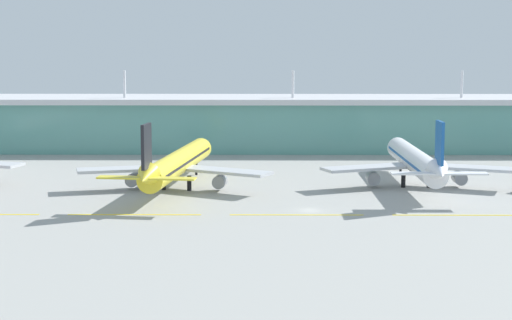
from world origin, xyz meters
TOP-DOWN VIEW (x-y plane):
  - ground_plane at (0.00, 0.00)m, footprint 600.00×600.00m
  - terminal_building at (-0.00, 107.11)m, footprint 288.00×34.00m
  - airliner_near_middle at (-31.06, 26.86)m, footprint 48.45×68.56m
  - airliner_far_middle at (28.31, 31.38)m, footprint 48.80×63.48m
  - taxiway_stripe_mid_west at (-37.00, -4.94)m, footprint 28.00×0.70m
  - taxiway_stripe_centre at (-3.00, -4.94)m, footprint 28.00×0.70m
  - taxiway_stripe_mid_east at (31.00, -4.94)m, footprint 28.00×0.70m

SIDE VIEW (x-z plane):
  - ground_plane at x=0.00m, z-range 0.00..0.00m
  - taxiway_stripe_mid_west at x=-37.00m, z-range 0.00..0.04m
  - taxiway_stripe_centre at x=-3.00m, z-range 0.00..0.04m
  - taxiway_stripe_mid_east at x=31.00m, z-range 0.00..0.04m
  - airliner_far_middle at x=28.31m, z-range -3.00..15.90m
  - airliner_near_middle at x=-31.06m, z-range -3.00..15.90m
  - terminal_building at x=0.00m, z-range -4.30..22.79m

